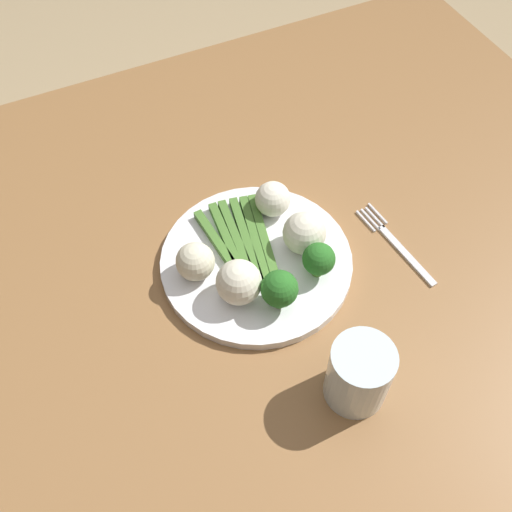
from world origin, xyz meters
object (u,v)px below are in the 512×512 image
object	(u,v)px
broccoli_outer_edge	(319,259)
water_glass	(359,374)
asparagus_bundle	(242,241)
fork	(395,243)
cauliflower_back	(195,261)
cauliflower_front_left	(273,199)
plate	(256,261)
cauliflower_back_right	(239,282)
broccoli_left	(279,289)
cauliflower_right	(304,233)
dining_table	(263,299)

from	to	relation	value
broccoli_outer_edge	water_glass	world-z (taller)	water_glass
asparagus_bundle	fork	world-z (taller)	asparagus_bundle
cauliflower_back	cauliflower_front_left	xyz separation A→B (m)	(0.14, 0.05, -0.00)
plate	cauliflower_back_right	bearing A→B (deg)	-135.72
broccoli_left	cauliflower_back_right	xyz separation A→B (m)	(-0.04, 0.03, -0.00)
cauliflower_right	water_glass	xyz separation A→B (m)	(-0.04, -0.21, 0.00)
broccoli_outer_edge	cauliflower_front_left	size ratio (longest dim) A/B	1.06
asparagus_bundle	broccoli_left	size ratio (longest dim) A/B	2.64
asparagus_bundle	dining_table	bearing A→B (deg)	-141.85
cauliflower_back_right	water_glass	size ratio (longest dim) A/B	0.65
plate	asparagus_bundle	size ratio (longest dim) A/B	1.69
plate	broccoli_outer_edge	size ratio (longest dim) A/B	4.90
asparagus_bundle	cauliflower_back	size ratio (longest dim) A/B	3.00
plate	cauliflower_front_left	world-z (taller)	cauliflower_front_left
broccoli_left	cauliflower_back_right	size ratio (longest dim) A/B	0.99
water_glass	asparagus_bundle	bearing A→B (deg)	97.88
broccoli_left	plate	bearing A→B (deg)	86.80
cauliflower_back	fork	distance (m)	0.29
fork	broccoli_outer_edge	bearing A→B (deg)	86.04
dining_table	cauliflower_back	bearing A→B (deg)	171.79
broccoli_left	fork	size ratio (longest dim) A/B	0.36
cauliflower_back_right	fork	world-z (taller)	cauliflower_back_right
plate	broccoli_left	world-z (taller)	broccoli_left
broccoli_outer_edge	asparagus_bundle	bearing A→B (deg)	129.27
cauliflower_back	fork	world-z (taller)	cauliflower_back
broccoli_outer_edge	water_glass	size ratio (longest dim) A/B	0.58
asparagus_bundle	broccoli_left	distance (m)	0.11
cauliflower_back_right	fork	size ratio (longest dim) A/B	0.37
plate	cauliflower_back	xyz separation A→B (m)	(-0.08, 0.01, 0.03)
broccoli_outer_edge	cauliflower_front_left	distance (m)	0.13
plate	dining_table	bearing A→B (deg)	-5.15
dining_table	broccoli_outer_edge	xyz separation A→B (m)	(0.05, -0.06, 0.15)
cauliflower_back	cauliflower_front_left	size ratio (longest dim) A/B	1.02
dining_table	cauliflower_back	world-z (taller)	cauliflower_back
cauliflower_back	dining_table	bearing A→B (deg)	-8.21
asparagus_bundle	cauliflower_back_right	xyz separation A→B (m)	(-0.04, -0.08, 0.02)
fork	cauliflower_right	bearing A→B (deg)	65.43
cauliflower_back_right	broccoli_outer_edge	bearing A→B (deg)	-6.76
broccoli_left	broccoli_outer_edge	bearing A→B (deg)	17.12
plate	broccoli_left	distance (m)	0.09
plate	cauliflower_back	distance (m)	0.09
broccoli_outer_edge	broccoli_left	world-z (taller)	broccoli_left
dining_table	plate	bearing A→B (deg)	174.85
plate	water_glass	size ratio (longest dim) A/B	2.86
cauliflower_front_left	water_glass	size ratio (longest dim) A/B	0.55
broccoli_outer_edge	cauliflower_right	world-z (taller)	cauliflower_right
asparagus_bundle	water_glass	bearing A→B (deg)	-164.08
cauliflower_back_right	cauliflower_back	bearing A→B (deg)	123.45
cauliflower_right	cauliflower_front_left	world-z (taller)	cauliflower_right
cauliflower_right	fork	size ratio (longest dim) A/B	0.36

